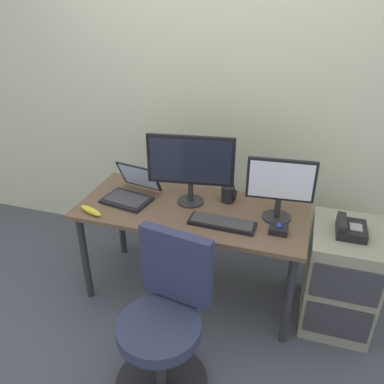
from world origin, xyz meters
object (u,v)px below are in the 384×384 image
object	(u,v)px
laptop	(131,191)
coffee_mug	(228,194)
trackball_mouse	(279,229)
office_chair	(165,325)
file_cabinet	(340,277)
monitor_side	(280,185)
banana	(91,211)
keyboard	(222,223)
monitor_main	(191,164)
desk_phone	(350,229)

from	to	relation	value
laptop	coffee_mug	bearing A→B (deg)	12.99
trackball_mouse	office_chair	bearing A→B (deg)	-128.83
file_cabinet	trackball_mouse	world-z (taller)	trackball_mouse
coffee_mug	monitor_side	bearing A→B (deg)	-19.73
coffee_mug	banana	size ratio (longest dim) A/B	0.58
trackball_mouse	coffee_mug	size ratio (longest dim) A/B	1.01
laptop	banana	world-z (taller)	laptop
keyboard	banana	bearing A→B (deg)	-171.96
banana	trackball_mouse	bearing A→B (deg)	6.55
monitor_main	coffee_mug	size ratio (longest dim) A/B	5.17
file_cabinet	trackball_mouse	size ratio (longest dim) A/B	6.26
office_chair	keyboard	xyz separation A→B (m)	(0.16, 0.60, 0.30)
desk_phone	keyboard	xyz separation A→B (m)	(-0.74, -0.15, -0.01)
monitor_side	banana	world-z (taller)	monitor_side
file_cabinet	banana	xyz separation A→B (m)	(-1.59, -0.29, 0.38)
desk_phone	monitor_side	xyz separation A→B (m)	(-0.43, 0.03, 0.21)
monitor_main	trackball_mouse	xyz separation A→B (m)	(0.61, -0.19, -0.26)
office_chair	keyboard	size ratio (longest dim) A/B	2.21
monitor_main	laptop	world-z (taller)	monitor_main
monitor_main	coffee_mug	xyz separation A→B (m)	(0.24, 0.09, -0.23)
monitor_main	banana	bearing A→B (deg)	-150.03
laptop	monitor_side	bearing A→B (deg)	1.59
office_chair	laptop	distance (m)	0.97
desk_phone	laptop	distance (m)	1.42
desk_phone	office_chair	bearing A→B (deg)	-140.18
banana	office_chair	bearing A→B (deg)	-35.29
monitor_main	desk_phone	bearing A→B (deg)	-3.32
trackball_mouse	banana	world-z (taller)	trackball_mouse
desk_phone	monitor_main	world-z (taller)	monitor_main
monitor_main	monitor_side	distance (m)	0.58
monitor_side	coffee_mug	distance (m)	0.40
office_chair	banana	distance (m)	0.89
file_cabinet	laptop	distance (m)	1.48
file_cabinet	monitor_main	size ratio (longest dim) A/B	1.22
monitor_main	laptop	distance (m)	0.47
desk_phone	office_chair	world-z (taller)	office_chair
banana	keyboard	bearing A→B (deg)	8.04
desk_phone	office_chair	distance (m)	1.21
trackball_mouse	laptop	bearing A→B (deg)	172.51
keyboard	monitor_side	bearing A→B (deg)	29.80
coffee_mug	banana	world-z (taller)	coffee_mug
desk_phone	trackball_mouse	xyz separation A→B (m)	(-0.40, -0.13, 0.00)
keyboard	coffee_mug	world-z (taller)	coffee_mug
banana	laptop	bearing A→B (deg)	58.85
file_cabinet	coffee_mug	size ratio (longest dim) A/B	6.30
laptop	desk_phone	bearing A→B (deg)	0.05
file_cabinet	laptop	xyz separation A→B (m)	(-1.43, -0.02, 0.41)
keyboard	trackball_mouse	distance (m)	0.34
monitor_side	laptop	size ratio (longest dim) A/B	1.11
monitor_side	laptop	bearing A→B (deg)	-178.41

